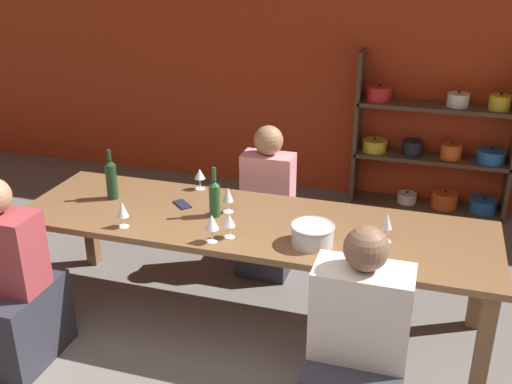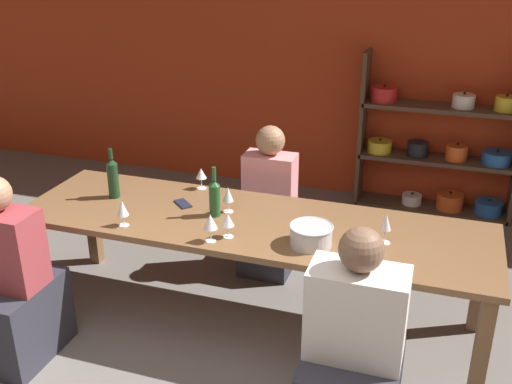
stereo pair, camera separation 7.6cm
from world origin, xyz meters
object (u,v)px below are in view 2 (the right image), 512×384
Objects in this scene: shelf_unit at (440,152)px; person_far_a at (270,217)px; mixing_bowl at (311,234)px; wine_glass_empty_a at (210,222)px; dining_table at (251,231)px; wine_bottle_dark at (215,197)px; wine_glass_red_d at (386,223)px; cell_phone at (183,204)px; wine_bottle_green at (113,178)px; wine_glass_red_c at (201,174)px; wine_glass_red_a at (122,209)px; person_near_a at (352,364)px; wine_glass_white_a at (228,195)px; person_near_b at (12,294)px; wine_glass_red_b at (228,221)px.

person_far_a is at bearing -127.82° from shelf_unit.
wine_glass_empty_a reaches higher than mixing_bowl.
wine_bottle_dark is at bearing -179.36° from dining_table.
wine_glass_empty_a is 0.99m from wine_glass_red_d.
mixing_bowl is at bearing 120.13° from person_far_a.
mixing_bowl reaches higher than cell_phone.
wine_glass_red_d is 1.15× the size of cell_phone.
person_far_a is at bearing 35.98° from wine_bottle_green.
wine_glass_red_c is 0.30m from cell_phone.
person_near_a reaches higher than wine_glass_red_a.
wine_bottle_green is 1.19m from person_far_a.
wine_glass_white_a is at bearing 52.12° from wine_bottle_dark.
wine_bottle_dark is (-0.24, -0.00, 0.20)m from dining_table.
person_near_b is (-1.64, -0.58, -0.37)m from mixing_bowl.
wine_glass_red_b is 0.80× the size of wine_glass_red_d.
person_far_a is at bearing 88.07° from wine_glass_empty_a.
wine_glass_white_a is 0.43m from wine_glass_red_c.
wine_bottle_dark is 0.30m from cell_phone.
dining_table is at bearing -115.77° from shelf_unit.
wine_glass_empty_a is 1.01× the size of wine_glass_white_a.
person_near_a is (1.49, -0.45, -0.42)m from wine_glass_red_a.
dining_table is at bearing 23.65° from wine_glass_red_a.
wine_glass_red_d is at bearing -2.95° from wine_bottle_green.
shelf_unit is at bearing 49.46° from wine_glass_red_c.
mixing_bowl is at bearing -31.74° from wine_glass_red_c.
wine_glass_red_c is at bearing 123.92° from wine_bottle_dark.
wine_bottle_dark is 0.35m from wine_glass_empty_a.
wine_bottle_dark is 2.04× the size of cell_phone.
person_far_a reaches higher than wine_glass_red_a.
wine_glass_white_a is at bearing 138.97° from person_near_a.
shelf_unit is 1.27× the size of person_far_a.
wine_glass_empty_a is at bearing -62.98° from wine_glass_red_c.
mixing_bowl is at bearing -9.85° from wine_bottle_green.
wine_glass_red_a is at bearing 163.14° from person_near_a.
dining_table is 0.31m from wine_bottle_dark.
wine_glass_red_c is 0.13× the size of person_near_a.
wine_glass_white_a is (-0.60, 0.27, 0.05)m from mixing_bowl.
cell_phone is (-0.37, 0.42, -0.12)m from wine_glass_empty_a.
wine_bottle_green reaches higher than wine_glass_white_a.
dining_table is at bearing 0.64° from wine_bottle_dark.
shelf_unit reaches higher than person_near_b.
wine_glass_red_b is at bearing -166.28° from wine_glass_red_d.
wine_glass_red_a is at bearing -52.57° from wine_bottle_green.
wine_bottle_green is at bearing -176.03° from cell_phone.
person_far_a is at bearing 78.54° from wine_bottle_dark.
person_near_b is at bearing -158.27° from wine_glass_empty_a.
wine_glass_white_a is at bearing -2.40° from cell_phone.
person_far_a is (0.03, 1.04, -0.43)m from wine_glass_empty_a.
wine_glass_red_b is 0.13× the size of person_near_b.
wine_glass_white_a reaches higher than wine_glass_red_a.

